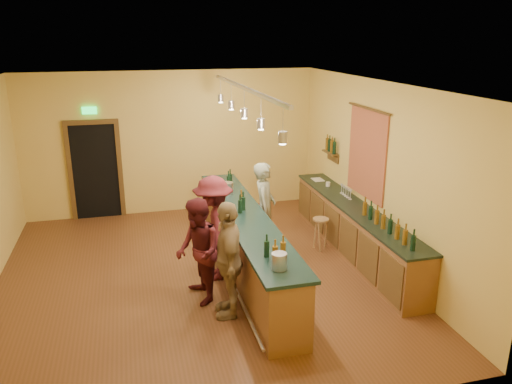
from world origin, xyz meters
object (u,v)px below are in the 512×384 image
object	(u,v)px
customer_b	(229,259)
bar_stool	(321,226)
customer_a	(198,251)
tasting_bar	(245,239)
bartender	(265,208)
customer_c	(214,228)
back_counter	(354,230)

from	to	relation	value
customer_b	bar_stool	xyz separation A→B (m)	(2.14, 1.82, -0.39)
customer_a	bar_stool	size ratio (longest dim) A/B	2.61
tasting_bar	bartender	world-z (taller)	bartender
tasting_bar	customer_c	world-z (taller)	customer_c
tasting_bar	customer_c	xyz separation A→B (m)	(-0.55, -0.07, 0.28)
customer_a	customer_c	size ratio (longest dim) A/B	0.93
bar_stool	bartender	bearing A→B (deg)	168.20
back_counter	bar_stool	xyz separation A→B (m)	(-0.52, 0.36, -0.00)
back_counter	customer_a	distance (m)	3.20
customer_a	customer_b	distance (m)	0.62
bartender	tasting_bar	bearing A→B (deg)	164.16
back_counter	tasting_bar	xyz separation A→B (m)	(-2.12, -0.18, 0.12)
tasting_bar	bar_stool	world-z (taller)	tasting_bar
bartender	customer_b	distance (m)	2.31
customer_c	bar_stool	size ratio (longest dim) A/B	2.81
bartender	customer_b	world-z (taller)	customer_b
tasting_bar	customer_a	distance (m)	1.22
back_counter	customer_c	world-z (taller)	customer_c
tasting_bar	customer_a	world-z (taller)	customer_a
tasting_bar	customer_b	world-z (taller)	customer_b
bar_stool	customer_a	bearing A→B (deg)	-152.21
back_counter	bartender	size ratio (longest dim) A/B	2.64
tasting_bar	customer_a	size ratio (longest dim) A/B	3.12
back_counter	tasting_bar	world-z (taller)	tasting_bar
customer_a	bartender	bearing A→B (deg)	129.47
customer_a	bar_stool	world-z (taller)	customer_a
customer_b	customer_c	size ratio (longest dim) A/B	0.99
customer_a	customer_b	bearing A→B (deg)	29.34
back_counter	customer_b	size ratio (longest dim) A/B	2.61
bartender	customer_c	world-z (taller)	customer_c
customer_b	bar_stool	world-z (taller)	customer_b
bartender	bar_stool	world-z (taller)	bartender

